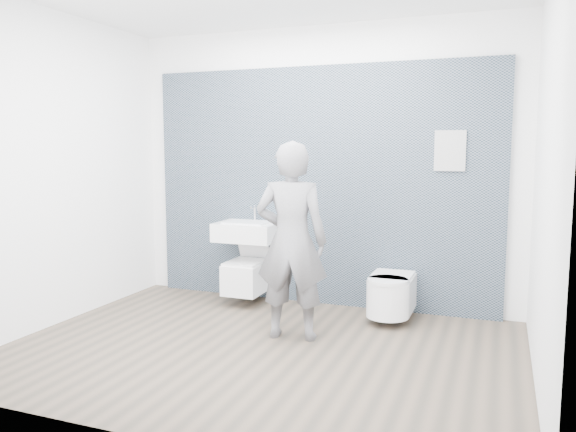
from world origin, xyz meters
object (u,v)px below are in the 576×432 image
at_px(washbasin, 248,231).
at_px(visitor, 291,241).
at_px(toilet_rounded, 390,295).
at_px(toilet_square, 247,275).

xyz_separation_m(washbasin, visitor, (0.80, -0.85, 0.08)).
height_order(washbasin, toilet_rounded, washbasin).
height_order(washbasin, visitor, visitor).
distance_m(washbasin, toilet_square, 0.45).
xyz_separation_m(toilet_rounded, visitor, (-0.69, -0.76, 0.58)).
bearing_deg(toilet_rounded, washbasin, 176.31).
xyz_separation_m(washbasin, toilet_square, (0.00, -0.02, -0.45)).
bearing_deg(washbasin, toilet_rounded, -3.69).
bearing_deg(toilet_square, washbasin, 90.00).
relative_size(toilet_square, visitor, 0.42).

